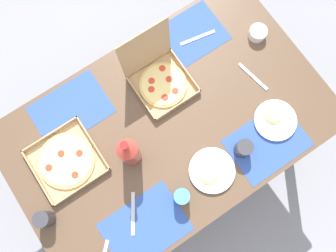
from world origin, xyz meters
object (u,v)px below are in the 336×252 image
(pizza_box_center, at_px, (67,161))
(cup_dark, at_px, (182,197))
(plate_near_left, at_px, (275,120))
(condiment_bowl, at_px, (258,33))
(pizza_box_corner_left, at_px, (159,77))
(plate_far_left, at_px, (212,171))
(soda_bottle, at_px, (129,152))
(cup_clear_right, at_px, (44,219))
(cup_spare, at_px, (243,148))

(pizza_box_center, distance_m, cup_dark, 0.56)
(plate_near_left, bearing_deg, condiment_bowl, 63.99)
(pizza_box_corner_left, distance_m, condiment_bowl, 0.55)
(plate_far_left, xyz_separation_m, condiment_bowl, (0.59, 0.43, 0.01))
(pizza_box_corner_left, bearing_deg, cup_dark, -113.57)
(pizza_box_center, distance_m, plate_near_left, 1.00)
(pizza_box_corner_left, bearing_deg, soda_bottle, -142.29)
(condiment_bowl, bearing_deg, plate_near_left, -116.01)
(pizza_box_center, relative_size, soda_bottle, 0.93)
(soda_bottle, xyz_separation_m, condiment_bowl, (0.86, 0.17, -0.11))
(soda_bottle, bearing_deg, condiment_bowl, 11.28)
(pizza_box_center, height_order, plate_near_left, pizza_box_center)
(cup_dark, bearing_deg, pizza_box_center, 128.93)
(pizza_box_corner_left, height_order, condiment_bowl, pizza_box_corner_left)
(cup_clear_right, height_order, condiment_bowl, cup_clear_right)
(pizza_box_center, xyz_separation_m, condiment_bowl, (1.12, 0.02, 0.01))
(pizza_box_center, height_order, pizza_box_corner_left, pizza_box_corner_left)
(pizza_box_center, relative_size, cup_dark, 3.08)
(pizza_box_center, height_order, plate_far_left, pizza_box_center)
(plate_near_left, distance_m, condiment_bowl, 0.45)
(soda_bottle, bearing_deg, pizza_box_corner_left, 37.71)
(cup_spare, bearing_deg, plate_far_left, -179.43)
(pizza_box_center, relative_size, cup_spare, 3.33)
(pizza_box_corner_left, distance_m, plate_far_left, 0.51)
(pizza_box_center, distance_m, plate_far_left, 0.67)
(pizza_box_corner_left, height_order, plate_far_left, pizza_box_corner_left)
(soda_bottle, height_order, cup_dark, soda_bottle)
(pizza_box_corner_left, xyz_separation_m, condiment_bowl, (0.54, -0.07, -0.02))
(cup_spare, bearing_deg, cup_dark, -176.74)
(cup_dark, xyz_separation_m, condiment_bowl, (0.77, 0.45, -0.03))
(cup_clear_right, distance_m, cup_dark, 0.61)
(cup_spare, relative_size, condiment_bowl, 1.01)
(plate_near_left, distance_m, soda_bottle, 0.71)
(pizza_box_center, xyz_separation_m, soda_bottle, (0.26, -0.15, 0.12))
(pizza_box_corner_left, distance_m, cup_spare, 0.52)
(pizza_box_corner_left, height_order, cup_spare, pizza_box_corner_left)
(pizza_box_corner_left, bearing_deg, condiment_bowl, -7.52)
(pizza_box_center, relative_size, plate_far_left, 1.40)
(cup_clear_right, relative_size, cup_spare, 1.16)
(plate_near_left, relative_size, soda_bottle, 0.63)
(pizza_box_corner_left, bearing_deg, plate_near_left, -53.89)
(cup_dark, bearing_deg, plate_near_left, 4.79)
(soda_bottle, relative_size, cup_dark, 3.31)
(pizza_box_center, bearing_deg, soda_bottle, -29.99)
(plate_near_left, bearing_deg, cup_spare, -172.71)
(pizza_box_corner_left, xyz_separation_m, cup_dark, (-0.23, -0.52, 0.00))
(cup_dark, bearing_deg, condiment_bowl, 30.34)
(cup_spare, xyz_separation_m, condiment_bowl, (0.41, 0.43, -0.02))
(plate_far_left, distance_m, cup_dark, 0.19)
(pizza_box_corner_left, distance_m, cup_dark, 0.57)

